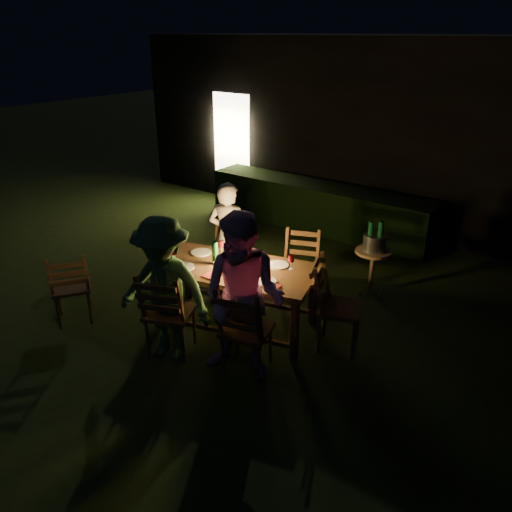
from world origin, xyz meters
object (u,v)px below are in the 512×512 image
Objects in this scene: person_house_side at (228,238)px; bottle_bucket_a at (370,239)px; dining_table at (235,273)px; chair_far_left at (228,271)px; ice_bucket at (375,243)px; side_table at (373,256)px; chair_near_right at (246,344)px; chair_far_right at (298,283)px; chair_spare at (73,299)px; person_opp_right at (244,299)px; bottle_table at (215,253)px; chair_near_left at (170,327)px; chair_end at (337,321)px; lantern at (240,254)px; person_opp_left at (164,290)px; bottle_bucket_b at (380,239)px.

person_house_side is 1.85m from bottle_bucket_a.
chair_far_left is at bearing 120.45° from dining_table.
ice_bucket is at bearing 45.08° from dining_table.
person_house_side is 2.37× the size of side_table.
chair_far_right is (-0.31, 1.51, -0.02)m from chair_near_right.
person_house_side reaches higher than chair_far_right.
chair_spare is at bearing 23.69° from chair_far_right.
bottle_table is (-0.89, 0.61, 0.04)m from person_opp_right.
chair_far_left is at bearing 119.91° from bottle_table.
chair_far_left is (-1.27, 1.25, -0.03)m from chair_near_right.
chair_far_left is at bearing 119.58° from person_opp_right.
chair_near_left is at bearing -115.12° from ice_bucket.
bottle_table is 0.88× the size of bottle_bucket_a.
person_house_side is 1.87m from person_opp_right.
person_opp_right reaches higher than chair_end.
lantern is (-0.61, 0.74, 0.05)m from person_opp_right.
person_house_side is at bearing 90.00° from person_opp_left.
ice_bucket is at bearing -168.76° from chair_far_left.
ice_bucket is at bearing -162.85° from person_house_side.
chair_near_right is 0.69× the size of person_house_side.
chair_far_right is 1.21m from bottle_bucket_b.
person_opp_left reaches higher than side_table.
side_table is at bearing 60.25° from lantern.
chair_near_right is 1.09m from chair_end.
person_house_side reaches higher than lantern.
chair_near_left is at bearing -178.94° from chair_near_right.
chair_far_right reaches higher than ice_bucket.
bottle_table is (-0.28, -0.13, -0.02)m from lantern.
bottle_bucket_a is (-0.05, -0.04, 0.24)m from side_table.
bottle_table is at bearing -124.50° from ice_bucket.
chair_near_right is 0.60× the size of person_opp_right.
chair_spare reaches higher than dining_table.
chair_far_left reaches higher than side_table.
person_opp_right is at bearing 80.51° from chair_far_right.
bottle_table is (-1.43, -0.38, 0.59)m from chair_end.
ice_bucket is (0.97, 1.70, 0.05)m from dining_table.
chair_end is 0.71× the size of person_house_side.
chair_near_right is at bearing -98.20° from ice_bucket.
person_house_side is 4.77× the size of bottle_bucket_b.
lantern is at bearing 60.11° from person_opp_left.
chair_near_left is at bearing -105.99° from lantern.
person_opp_right is (0.65, -0.67, 0.18)m from dining_table.
chair_far_right is 1.09m from bottle_bucket_a.
chair_spare is at bearing 44.97° from person_house_side.
person_opp_right is at bearing -88.48° from chair_near_right.
person_opp_left reaches higher than dining_table.
person_opp_right is at bearing -10.60° from chair_near_left.
person_opp_right is 5.52× the size of bottle_bucket_a.
chair_near_right is 1.10m from lantern.
side_table is (2.63, 2.79, 0.27)m from chair_spare.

